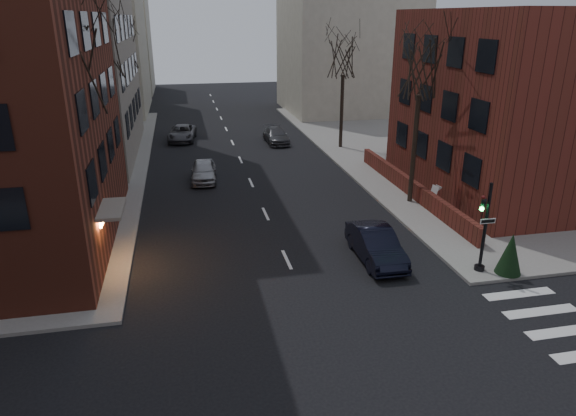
{
  "coord_description": "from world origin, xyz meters",
  "views": [
    {
      "loc": [
        -4.32,
        -8.97,
        10.58
      ],
      "look_at": [
        0.36,
        13.45,
        2.0
      ],
      "focal_mm": 32.0,
      "sensor_mm": 36.0,
      "label": 1
    }
  ],
  "objects_px": {
    "tree_right_b": "(344,56)",
    "streetlamp_far": "(137,88)",
    "traffic_signal": "(483,233)",
    "car_lane_silver": "(204,171)",
    "sandwich_board": "(437,193)",
    "streetlamp_near": "(114,132)",
    "evergreen_shrub": "(510,254)",
    "tree_left_a": "(66,71)",
    "parked_sedan": "(376,245)",
    "car_lane_far": "(182,133)",
    "car_lane_gray": "(276,136)",
    "tree_left_c": "(124,47)",
    "tree_left_b": "(102,45)",
    "tree_right_a": "(421,66)"
  },
  "relations": [
    {
      "from": "streetlamp_near",
      "to": "car_lane_far",
      "type": "xyz_separation_m",
      "value": [
        3.86,
        15.77,
        -3.56
      ]
    },
    {
      "from": "tree_left_a",
      "to": "streetlamp_near",
      "type": "height_order",
      "value": "tree_left_a"
    },
    {
      "from": "car_lane_gray",
      "to": "evergreen_shrub",
      "type": "xyz_separation_m",
      "value": [
        5.25,
        -26.61,
        0.41
      ]
    },
    {
      "from": "streetlamp_near",
      "to": "sandwich_board",
      "type": "distance_m",
      "value": 19.39
    },
    {
      "from": "tree_left_c",
      "to": "car_lane_far",
      "type": "xyz_separation_m",
      "value": [
        4.46,
        -2.23,
        -7.35
      ]
    },
    {
      "from": "evergreen_shrub",
      "to": "streetlamp_near",
      "type": "bearing_deg",
      "value": 141.95
    },
    {
      "from": "streetlamp_near",
      "to": "car_lane_far",
      "type": "height_order",
      "value": "streetlamp_near"
    },
    {
      "from": "tree_left_c",
      "to": "car_lane_silver",
      "type": "distance_m",
      "value": 17.56
    },
    {
      "from": "tree_left_a",
      "to": "tree_left_b",
      "type": "xyz_separation_m",
      "value": [
        0.0,
        12.0,
        0.44
      ]
    },
    {
      "from": "car_lane_gray",
      "to": "sandwich_board",
      "type": "xyz_separation_m",
      "value": [
        6.56,
        -17.43,
        -0.02
      ]
    },
    {
      "from": "car_lane_silver",
      "to": "evergreen_shrub",
      "type": "height_order",
      "value": "evergreen_shrub"
    },
    {
      "from": "traffic_signal",
      "to": "streetlamp_near",
      "type": "bearing_deg",
      "value": 141.13
    },
    {
      "from": "streetlamp_near",
      "to": "sandwich_board",
      "type": "relative_size",
      "value": 6.54
    },
    {
      "from": "traffic_signal",
      "to": "tree_right_b",
      "type": "height_order",
      "value": "tree_right_b"
    },
    {
      "from": "traffic_signal",
      "to": "parked_sedan",
      "type": "xyz_separation_m",
      "value": [
        -3.94,
        2.17,
        -1.15
      ]
    },
    {
      "from": "parked_sedan",
      "to": "evergreen_shrub",
      "type": "height_order",
      "value": "evergreen_shrub"
    },
    {
      "from": "car_lane_silver",
      "to": "evergreen_shrub",
      "type": "distance_m",
      "value": 20.56
    },
    {
      "from": "tree_right_a",
      "to": "car_lane_far",
      "type": "xyz_separation_m",
      "value": [
        -13.14,
        19.77,
        -7.35
      ]
    },
    {
      "from": "streetlamp_near",
      "to": "sandwich_board",
      "type": "bearing_deg",
      "value": -13.09
    },
    {
      "from": "evergreen_shrub",
      "to": "streetlamp_far",
      "type": "bearing_deg",
      "value": 117.24
    },
    {
      "from": "tree_left_a",
      "to": "evergreen_shrub",
      "type": "distance_m",
      "value": 20.09
    },
    {
      "from": "tree_left_c",
      "to": "tree_right_a",
      "type": "relative_size",
      "value": 1.0
    },
    {
      "from": "tree_left_c",
      "to": "sandwich_board",
      "type": "xyz_separation_m",
      "value": [
        19.16,
        -22.32,
        -7.4
      ]
    },
    {
      "from": "tree_left_b",
      "to": "car_lane_silver",
      "type": "relative_size",
      "value": 2.6
    },
    {
      "from": "traffic_signal",
      "to": "streetlamp_far",
      "type": "xyz_separation_m",
      "value": [
        -16.14,
        33.01,
        2.33
      ]
    },
    {
      "from": "tree_left_b",
      "to": "tree_left_c",
      "type": "relative_size",
      "value": 1.11
    },
    {
      "from": "tree_left_a",
      "to": "streetlamp_far",
      "type": "bearing_deg",
      "value": 88.77
    },
    {
      "from": "tree_left_c",
      "to": "parked_sedan",
      "type": "distance_m",
      "value": 32.37
    },
    {
      "from": "traffic_signal",
      "to": "sandwich_board",
      "type": "bearing_deg",
      "value": 74.43
    },
    {
      "from": "tree_right_b",
      "to": "sandwich_board",
      "type": "height_order",
      "value": "tree_right_b"
    },
    {
      "from": "tree_left_a",
      "to": "tree_left_b",
      "type": "distance_m",
      "value": 12.01
    },
    {
      "from": "traffic_signal",
      "to": "tree_left_a",
      "type": "distance_m",
      "value": 18.66
    },
    {
      "from": "traffic_signal",
      "to": "car_lane_gray",
      "type": "height_order",
      "value": "traffic_signal"
    },
    {
      "from": "tree_left_b",
      "to": "tree_right_b",
      "type": "distance_m",
      "value": 18.64
    },
    {
      "from": "parked_sedan",
      "to": "traffic_signal",
      "type": "bearing_deg",
      "value": -28.24
    },
    {
      "from": "car_lane_silver",
      "to": "streetlamp_far",
      "type": "bearing_deg",
      "value": 110.72
    },
    {
      "from": "streetlamp_far",
      "to": "car_lane_silver",
      "type": "bearing_deg",
      "value": -73.14
    },
    {
      "from": "streetlamp_near",
      "to": "traffic_signal",
      "type": "bearing_deg",
      "value": -38.87
    },
    {
      "from": "tree_left_b",
      "to": "car_lane_far",
      "type": "distance_m",
      "value": 15.04
    },
    {
      "from": "car_lane_far",
      "to": "parked_sedan",
      "type": "bearing_deg",
      "value": -65.73
    },
    {
      "from": "parked_sedan",
      "to": "car_lane_far",
      "type": "distance_m",
      "value": 27.87
    },
    {
      "from": "tree_right_b",
      "to": "car_lane_silver",
      "type": "bearing_deg",
      "value": -149.85
    },
    {
      "from": "tree_left_a",
      "to": "tree_right_b",
      "type": "bearing_deg",
      "value": 45.64
    },
    {
      "from": "tree_right_b",
      "to": "streetlamp_far",
      "type": "distance_m",
      "value": 20.01
    },
    {
      "from": "tree_right_a",
      "to": "sandwich_board",
      "type": "distance_m",
      "value": 7.57
    },
    {
      "from": "streetlamp_far",
      "to": "sandwich_board",
      "type": "distance_m",
      "value": 30.8
    },
    {
      "from": "tree_left_a",
      "to": "tree_left_c",
      "type": "distance_m",
      "value": 26.0
    },
    {
      "from": "tree_left_a",
      "to": "tree_right_a",
      "type": "height_order",
      "value": "tree_left_a"
    },
    {
      "from": "tree_right_a",
      "to": "car_lane_silver",
      "type": "bearing_deg",
      "value": 149.13
    },
    {
      "from": "tree_left_b",
      "to": "car_lane_silver",
      "type": "bearing_deg",
      "value": -8.94
    }
  ]
}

